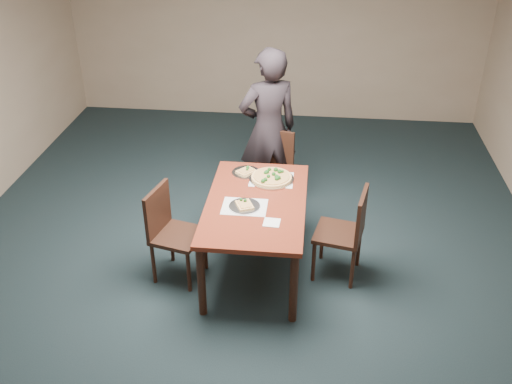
# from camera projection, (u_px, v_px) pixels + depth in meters

# --- Properties ---
(ground) EXTENTS (8.00, 8.00, 0.00)m
(ground) POSITION_uv_depth(u_px,v_px,m) (240.00, 278.00, 5.40)
(ground) COLOR black
(ground) RESTS_ON ground
(room_shell) EXTENTS (8.00, 8.00, 8.00)m
(room_shell) POSITION_uv_depth(u_px,v_px,m) (237.00, 106.00, 4.52)
(room_shell) COLOR tan
(room_shell) RESTS_ON ground
(dining_table) EXTENTS (0.90, 1.50, 0.75)m
(dining_table) POSITION_uv_depth(u_px,v_px,m) (256.00, 210.00, 5.21)
(dining_table) COLOR #5E1F12
(dining_table) RESTS_ON ground
(chair_far) EXTENTS (0.50, 0.50, 0.91)m
(chair_far) POSITION_uv_depth(u_px,v_px,m) (272.00, 167.00, 6.23)
(chair_far) COLOR black
(chair_far) RESTS_ON ground
(chair_left) EXTENTS (0.51, 0.51, 0.91)m
(chair_left) POSITION_uv_depth(u_px,v_px,m) (170.00, 228.00, 5.21)
(chair_left) COLOR black
(chair_left) RESTS_ON ground
(chair_right) EXTENTS (0.50, 0.50, 0.91)m
(chair_right) POSITION_uv_depth(u_px,v_px,m) (347.00, 229.00, 5.20)
(chair_right) COLOR black
(chair_right) RESTS_ON ground
(diner) EXTENTS (0.78, 0.67, 1.81)m
(diner) POSITION_uv_depth(u_px,v_px,m) (268.00, 130.00, 6.16)
(diner) COLOR black
(diner) RESTS_ON ground
(placemat_main) EXTENTS (0.42, 0.32, 0.00)m
(placemat_main) POSITION_uv_depth(u_px,v_px,m) (271.00, 179.00, 5.52)
(placemat_main) COLOR white
(placemat_main) RESTS_ON dining_table
(placemat_near) EXTENTS (0.40, 0.30, 0.00)m
(placemat_near) POSITION_uv_depth(u_px,v_px,m) (245.00, 207.00, 5.09)
(placemat_near) COLOR white
(placemat_near) RESTS_ON dining_table
(pizza_pan) EXTENTS (0.43, 0.43, 0.07)m
(pizza_pan) POSITION_uv_depth(u_px,v_px,m) (272.00, 177.00, 5.51)
(pizza_pan) COLOR silver
(pizza_pan) RESTS_ON dining_table
(slice_plate_near) EXTENTS (0.28, 0.28, 0.06)m
(slice_plate_near) POSITION_uv_depth(u_px,v_px,m) (244.00, 205.00, 5.08)
(slice_plate_near) COLOR silver
(slice_plate_near) RESTS_ON dining_table
(slice_plate_far) EXTENTS (0.28, 0.28, 0.06)m
(slice_plate_far) POSITION_uv_depth(u_px,v_px,m) (246.00, 172.00, 5.63)
(slice_plate_far) COLOR silver
(slice_plate_far) RESTS_ON dining_table
(napkin) EXTENTS (0.15, 0.15, 0.01)m
(napkin) POSITION_uv_depth(u_px,v_px,m) (272.00, 223.00, 4.86)
(napkin) COLOR white
(napkin) RESTS_ON dining_table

